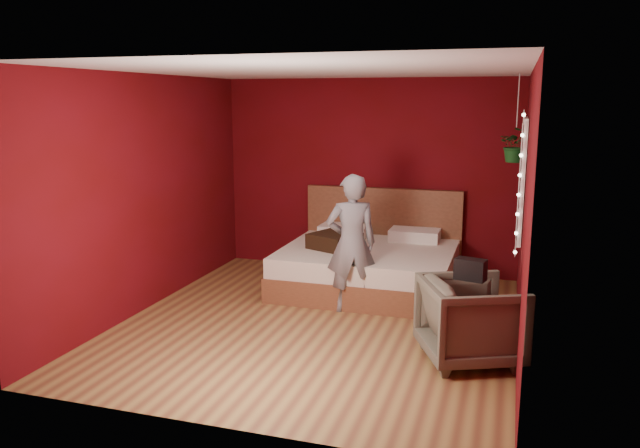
# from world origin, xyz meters

# --- Properties ---
(floor) EXTENTS (4.50, 4.50, 0.00)m
(floor) POSITION_xyz_m (0.00, 0.00, 0.00)
(floor) COLOR olive
(floor) RESTS_ON ground
(room_walls) EXTENTS (4.04, 4.54, 2.62)m
(room_walls) POSITION_xyz_m (0.00, 0.00, 1.68)
(room_walls) COLOR #590912
(room_walls) RESTS_ON ground
(window) EXTENTS (0.05, 0.97, 1.27)m
(window) POSITION_xyz_m (1.97, 0.90, 1.50)
(window) COLOR white
(window) RESTS_ON room_walls
(fairy_lights) EXTENTS (0.04, 0.04, 1.45)m
(fairy_lights) POSITION_xyz_m (1.94, 0.37, 1.50)
(fairy_lights) COLOR silver
(fairy_lights) RESTS_ON room_walls
(bed) EXTENTS (2.10, 1.79, 1.16)m
(bed) POSITION_xyz_m (0.23, 1.40, 0.30)
(bed) COLOR brown
(bed) RESTS_ON ground
(person) EXTENTS (0.66, 0.56, 1.54)m
(person) POSITION_xyz_m (0.22, 0.50, 0.77)
(person) COLOR slate
(person) RESTS_ON ground
(armchair) EXTENTS (1.09, 1.08, 0.76)m
(armchair) POSITION_xyz_m (1.59, -0.51, 0.38)
(armchair) COLOR #585445
(armchair) RESTS_ON ground
(handbag) EXTENTS (0.29, 0.20, 0.19)m
(handbag) POSITION_xyz_m (1.57, -0.51, 0.85)
(handbag) COLOR black
(handbag) RESTS_ON armchair
(throw_pillow) EXTENTS (0.67, 0.67, 0.18)m
(throw_pillow) POSITION_xyz_m (-0.17, 1.21, 0.62)
(throw_pillow) COLOR black
(throw_pillow) RESTS_ON bed
(hanging_plant) EXTENTS (0.39, 0.35, 0.98)m
(hanging_plant) POSITION_xyz_m (1.88, 1.41, 1.82)
(hanging_plant) COLOR silver
(hanging_plant) RESTS_ON room_walls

